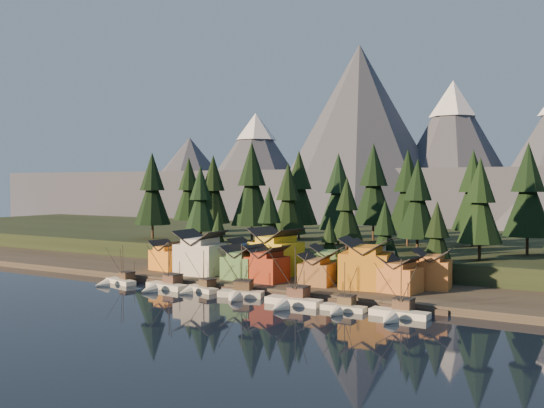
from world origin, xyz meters
The scene contains 45 objects.
ground centered at (0.00, 0.00, 0.00)m, with size 500.00×500.00×0.00m, color black.
shore_strip centered at (0.00, 40.00, 0.75)m, with size 400.00×50.00×1.50m, color #312B24.
hillside centered at (0.00, 90.00, 3.00)m, with size 420.00×100.00×6.00m, color black.
dock centered at (0.00, 16.50, 0.50)m, with size 80.00×4.00×1.00m, color #493D34.
mountain_ridge centered at (-4.20, 213.59, 26.06)m, with size 560.00×190.00×90.00m.
boat_0 centered at (-35.29, 9.58, 1.83)m, with size 9.83×10.29×10.09m.
boat_1 centered at (-21.32, 9.54, 2.18)m, with size 10.81×11.57×11.72m.
boat_2 centered at (-12.70, 11.13, 1.88)m, with size 9.13×9.53×10.00m.
boat_3 centered at (-1.40, 10.20, 2.43)m, with size 10.09×10.71×12.20m.
boat_4 centered at (11.55, 8.41, 2.30)m, with size 11.53×12.56×12.54m.
boat_5 centered at (22.20, 8.43, 1.88)m, with size 8.67×9.42×9.94m.
boat_6 centered at (32.71, 8.49, 2.05)m, with size 10.88×11.79×11.37m.
house_front_0 centered at (-33.61, 25.77, 5.39)m, with size 8.12×7.76×7.40m.
house_front_1 centered at (-21.95, 24.15, 7.03)m, with size 11.03×10.66×10.53m.
house_front_2 centered at (-9.01, 23.08, 5.52)m, with size 8.03×8.09×7.65m.
house_front_3 centered at (-2.34, 22.82, 5.74)m, with size 8.41×8.06×8.07m.
house_front_4 centered at (9.31, 24.41, 5.08)m, with size 7.34×7.81×6.81m.
house_front_5 centered at (19.95, 26.10, 7.06)m, with size 11.50×10.76×10.59m.
house_front_6 centered at (27.72, 25.06, 5.37)m, with size 8.27×7.93×7.36m.
house_back_0 centered at (-28.12, 33.44, 6.20)m, with size 9.41×9.14×8.94m.
house_back_1 centered at (-13.85, 32.57, 5.88)m, with size 7.63×7.72×8.34m.
house_back_2 centered at (-5.65, 32.56, 7.38)m, with size 11.95×11.24×11.20m.
house_back_3 centered at (8.48, 32.03, 5.69)m, with size 9.27×8.64×7.97m.
house_back_4 centered at (18.43, 33.46, 6.49)m, with size 10.01×9.72×9.51m.
house_back_5 centered at (32.04, 32.58, 5.81)m, with size 8.10×8.18×8.22m.
tree_hill_0 centered at (-62.00, 52.00, 20.88)m, with size 11.68×11.68×27.21m.
tree_hill_1 centered at (-50.00, 68.00, 20.64)m, with size 11.50×11.50×26.78m.
tree_hill_2 centered at (-40.00, 48.00, 18.40)m, with size 9.74×9.74×22.69m.
tree_hill_3 centered at (-30.00, 60.00, 22.32)m, with size 12.82×12.82×29.85m.
tree_hill_4 centered at (-22.00, 75.00, 21.19)m, with size 11.93×11.93×27.79m.
tree_hill_5 centered at (-12.00, 50.00, 18.63)m, with size 9.92×9.92×23.11m.
tree_hill_6 centered at (-4.00, 65.00, 20.29)m, with size 11.22×11.22×26.14m.
tree_hill_7 centered at (6.00, 48.00, 16.46)m, with size 8.22×8.22×19.14m.
tree_hill_8 centered at (14.00, 72.00, 20.77)m, with size 11.59×11.59×27.01m.
tree_hill_9 centered at (22.00, 55.00, 18.93)m, with size 10.16×10.16×23.66m.
tree_hill_10 centered at (30.00, 80.00, 20.68)m, with size 11.52×11.52×26.85m.
tree_hill_11 centered at (38.00, 50.00, 18.80)m, with size 10.06×10.06×23.42m.
tree_hill_12 centered at (46.00, 66.00, 21.04)m, with size 11.81×11.81×27.50m.
tree_hill_15 centered at (0.00, 82.00, 22.26)m, with size 12.76×12.76×29.73m.
tree_hill_16 centered at (-68.00, 78.00, 20.63)m, with size 11.49×11.49×26.76m.
tree_shore_0 centered at (-28.00, 40.00, 9.39)m, with size 6.20×6.20×14.45m.
tree_shore_1 centered at (-12.00, 40.00, 13.06)m, with size 9.08×9.08×21.16m.
tree_shore_2 centered at (5.00, 40.00, 9.04)m, with size 5.93×5.93×13.82m.
tree_shore_3 centered at (19.00, 40.00, 11.46)m, with size 7.83×7.83×18.23m.
tree_shore_4 centered at (31.00, 40.00, 11.40)m, with size 7.78×7.78×18.12m.
Camera 1 is at (67.10, -92.83, 23.60)m, focal length 40.00 mm.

